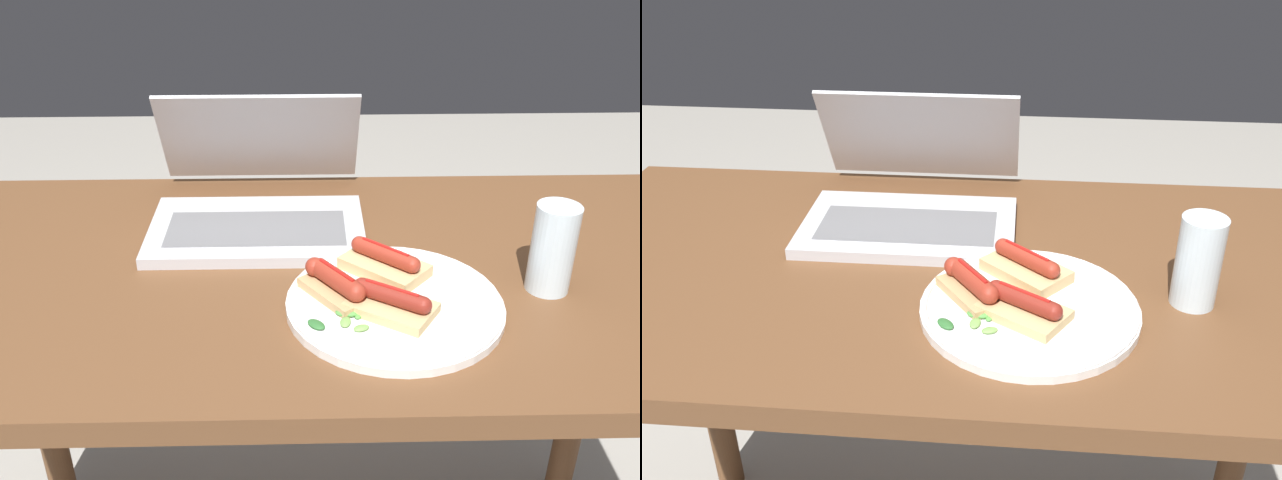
% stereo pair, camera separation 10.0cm
% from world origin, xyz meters
% --- Properties ---
extents(desk, '(1.29, 0.66, 0.77)m').
position_xyz_m(desk, '(0.00, 0.00, 0.66)').
color(desk, brown).
rests_on(desk, ground_plane).
extents(laptop, '(0.34, 0.32, 0.20)m').
position_xyz_m(laptop, '(-0.09, 0.14, 0.81)').
color(laptop, '#B7B7BC').
rests_on(laptop, desk).
extents(plate, '(0.29, 0.29, 0.02)m').
position_xyz_m(plate, '(0.11, -0.12, 0.78)').
color(plate, white).
rests_on(plate, desk).
extents(sausage_toast_left, '(0.13, 0.12, 0.04)m').
position_xyz_m(sausage_toast_left, '(0.10, -0.14, 0.80)').
color(sausage_toast_left, tan).
rests_on(sausage_toast_left, plate).
extents(sausage_toast_middle, '(0.11, 0.12, 0.04)m').
position_xyz_m(sausage_toast_middle, '(0.03, -0.10, 0.80)').
color(sausage_toast_middle, tan).
rests_on(sausage_toast_middle, plate).
extents(sausage_toast_right, '(0.14, 0.13, 0.04)m').
position_xyz_m(sausage_toast_right, '(0.10, -0.04, 0.80)').
color(sausage_toast_right, tan).
rests_on(sausage_toast_right, plate).
extents(salad_pile, '(0.08, 0.05, 0.01)m').
position_xyz_m(salad_pile, '(0.03, -0.16, 0.78)').
color(salad_pile, '#709E4C').
rests_on(salad_pile, plate).
extents(drinking_glass, '(0.06, 0.06, 0.13)m').
position_xyz_m(drinking_glass, '(0.33, -0.07, 0.83)').
color(drinking_glass, silver).
rests_on(drinking_glass, desk).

